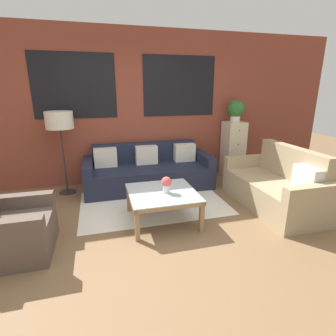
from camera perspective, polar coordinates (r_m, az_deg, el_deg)
ground_plane at (r=3.19m, az=-1.31°, el=-16.56°), size 16.00×16.00×0.00m
wall_back_brick at (r=5.08m, az=-8.22°, el=12.79°), size 8.40×0.09×2.80m
rug at (r=4.25m, az=-3.20°, el=-7.55°), size 2.26×1.46×0.00m
couch_dark at (r=4.85m, az=-4.30°, el=-0.85°), size 2.28×0.88×0.78m
settee_vintage at (r=4.34m, az=22.35°, el=-3.93°), size 0.80×1.68×0.92m
armchair_corner at (r=3.40m, az=-31.35°, el=-11.59°), size 0.80×0.80×0.84m
coffee_table at (r=3.56m, az=-1.26°, el=-6.12°), size 0.90×0.90×0.43m
floor_lamp at (r=4.67m, az=-22.54°, el=9.07°), size 0.44×0.44×1.41m
drawer_cabinet at (r=5.58m, az=13.94°, el=4.01°), size 0.39×0.41×1.12m
potted_plant at (r=5.46m, az=14.53°, el=12.14°), size 0.33×0.33×0.42m
flower_vase at (r=3.46m, az=-0.35°, el=-3.43°), size 0.14×0.14×0.22m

